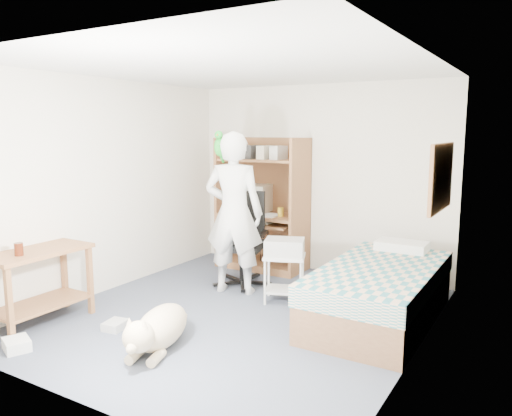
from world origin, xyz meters
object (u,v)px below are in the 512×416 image
Objects in this scene: bed at (380,292)px; office_chair at (243,252)px; printer_cart at (284,271)px; side_desk at (39,275)px; computer_hutch at (264,209)px; person at (234,213)px; dog at (158,328)px.

office_chair is at bearing 170.19° from bed.
bed is 1.78× the size of office_chair.
printer_cart is at bearing 179.94° from bed.
printer_cart is (1.76, 1.82, -0.14)m from side_desk.
person is (0.24, -1.12, 0.12)m from computer_hutch.
office_chair is 2.09× the size of printer_cart.
office_chair is (1.03, 2.13, -0.09)m from side_desk.
printer_cart is (0.67, -0.00, -0.59)m from person.
side_desk is at bearing 42.78° from person.
person is at bearing 179.81° from bed.
side_desk is 0.88× the size of office_chair.
computer_hutch is at bearing 73.86° from side_desk.
office_chair is 0.60× the size of person.
office_chair reaches higher than bed.
printer_cart is (-1.09, 0.00, 0.07)m from bed.
computer_hutch is at bearing 107.62° from printer_cart.
computer_hutch is at bearing 85.99° from office_chair.
bed is at bearing -21.61° from printer_cart.
person is at bearing 83.15° from dog.
dog is 2.05× the size of printer_cart.
side_desk is 2.37m from office_chair.
printer_cart is at bearing 60.29° from dog.
dog is (0.29, -1.66, -0.76)m from person.
office_chair is at bearing 135.36° from printer_cart.
office_chair is 0.80m from printer_cart.
computer_hutch reaches higher than dog.
computer_hutch is 1.15m from person.
office_chair is 1.02× the size of dog.
office_chair is at bearing -77.74° from computer_hutch.
bed is 1.07× the size of person.
side_desk is (-2.85, -1.82, 0.21)m from bed.
bed reaches higher than dog.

